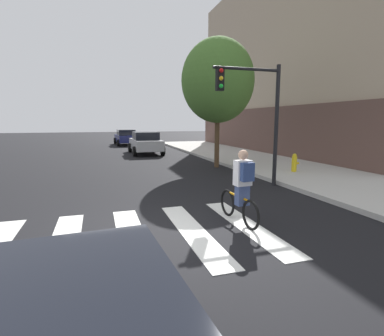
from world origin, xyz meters
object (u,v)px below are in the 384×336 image
object	(u,v)px
cyclist	(242,188)
fire_hydrant	(294,163)
traffic_light_near	(256,104)
sedan_far	(126,137)
manhole_cover	(102,281)
sedan_mid	(145,142)
street_tree_near	(218,81)

from	to	relation	value
cyclist	fire_hydrant	size ratio (longest dim) A/B	2.19
traffic_light_near	sedan_far	bearing A→B (deg)	97.15
sedan_far	cyclist	xyz separation A→B (m)	(0.39, -23.73, 0.08)
traffic_light_near	cyclist	bearing A→B (deg)	-122.87
sedan_far	fire_hydrant	bearing A→B (deg)	-73.96
manhole_cover	sedan_far	size ratio (longest dim) A/B	0.15
traffic_light_near	fire_hydrant	distance (m)	4.01
sedan_mid	sedan_far	world-z (taller)	sedan_mid
manhole_cover	sedan_far	world-z (taller)	sedan_far
cyclist	fire_hydrant	world-z (taller)	cyclist
sedan_far	fire_hydrant	size ratio (longest dim) A/B	5.56
traffic_light_near	manhole_cover	bearing A→B (deg)	-136.26
sedan_mid	fire_hydrant	size ratio (longest dim) A/B	5.75
manhole_cover	fire_hydrant	size ratio (longest dim) A/B	0.82
cyclist	street_tree_near	bearing A→B (deg)	71.63
fire_hydrant	street_tree_near	bearing A→B (deg)	127.42
cyclist	fire_hydrant	bearing A→B (deg)	44.74
manhole_cover	traffic_light_near	world-z (taller)	traffic_light_near
fire_hydrant	sedan_far	bearing A→B (deg)	106.04
manhole_cover	street_tree_near	distance (m)	11.97
sedan_mid	fire_hydrant	distance (m)	11.46
traffic_light_near	fire_hydrant	world-z (taller)	traffic_light_near
sedan_far	traffic_light_near	xyz separation A→B (m)	(2.56, -20.38, 2.10)
cyclist	sedan_mid	bearing A→B (deg)	89.20
sedan_mid	fire_hydrant	bearing A→B (deg)	-65.28
sedan_mid	sedan_far	distance (m)	8.39
sedan_mid	cyclist	size ratio (longest dim) A/B	2.62
traffic_light_near	street_tree_near	bearing A→B (deg)	83.93
sedan_mid	street_tree_near	xyz separation A→B (m)	(2.45, -7.35, 3.42)
sedan_mid	street_tree_near	world-z (taller)	street_tree_near
sedan_mid	traffic_light_near	size ratio (longest dim) A/B	1.07
traffic_light_near	sedan_mid	bearing A→B (deg)	99.23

